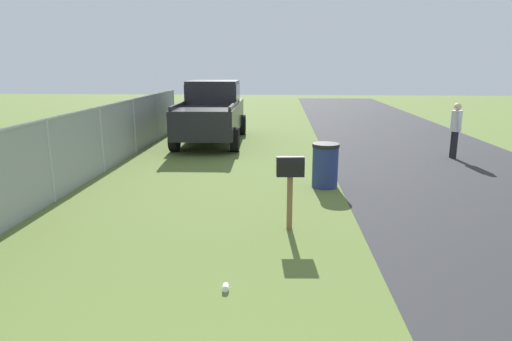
{
  "coord_description": "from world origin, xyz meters",
  "views": [
    {
      "loc": [
        -0.44,
        -0.59,
        2.64
      ],
      "look_at": [
        5.82,
        -0.23,
        1.14
      ],
      "focal_mm": 31.22,
      "sensor_mm": 36.0,
      "label": 1
    }
  ],
  "objects_px": {
    "trash_bin": "(325,165)",
    "pedestrian": "(456,127)",
    "pickup_truck": "(212,110)",
    "mailbox": "(290,172)"
  },
  "relations": [
    {
      "from": "trash_bin",
      "to": "pedestrian",
      "type": "relative_size",
      "value": 0.61
    },
    {
      "from": "pickup_truck",
      "to": "pedestrian",
      "type": "xyz_separation_m",
      "value": [
        -2.56,
        -7.4,
        -0.19
      ]
    },
    {
      "from": "mailbox",
      "to": "trash_bin",
      "type": "height_order",
      "value": "mailbox"
    },
    {
      "from": "trash_bin",
      "to": "pickup_truck",
      "type": "bearing_deg",
      "value": 29.9
    },
    {
      "from": "mailbox",
      "to": "pedestrian",
      "type": "distance_m",
      "value": 7.69
    },
    {
      "from": "mailbox",
      "to": "pedestrian",
      "type": "relative_size",
      "value": 0.77
    },
    {
      "from": "pickup_truck",
      "to": "trash_bin",
      "type": "bearing_deg",
      "value": -151.48
    },
    {
      "from": "pedestrian",
      "to": "pickup_truck",
      "type": "bearing_deg",
      "value": 158.5
    },
    {
      "from": "pickup_truck",
      "to": "trash_bin",
      "type": "height_order",
      "value": "pickup_truck"
    },
    {
      "from": "pickup_truck",
      "to": "trash_bin",
      "type": "relative_size",
      "value": 5.53
    }
  ]
}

